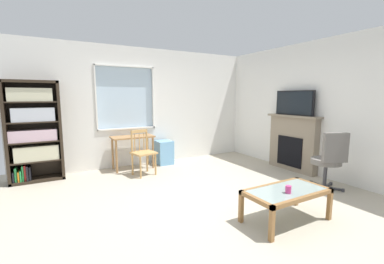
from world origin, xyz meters
name	(u,v)px	position (x,y,z in m)	size (l,w,h in m)	color
ground	(200,202)	(0.00, 0.00, -0.01)	(6.35, 6.16, 0.02)	#B2A893
wall_back_with_window	(144,108)	(0.04, 2.58, 1.30)	(5.35, 0.15, 2.65)	white
wall_right	(320,109)	(2.74, 0.00, 1.33)	(0.12, 5.36, 2.65)	white
bookshelf	(34,130)	(-2.17, 2.34, 0.96)	(0.90, 0.38, 1.86)	#2D2319
desk_under_window	(133,142)	(-0.36, 2.23, 0.59)	(0.89, 0.45, 0.72)	#A37547
wooden_chair	(143,152)	(-0.31, 1.72, 0.46)	(0.49, 0.48, 0.90)	tan
plastic_drawer_unit	(164,152)	(0.39, 2.28, 0.27)	(0.35, 0.40, 0.55)	#72ADDB
fireplace	(293,143)	(2.58, 0.46, 0.59)	(0.26, 1.21, 1.18)	gray
tv	(294,103)	(2.56, 0.46, 1.43)	(0.06, 0.91, 0.51)	black
office_chair	(329,158)	(2.09, -0.67, 0.55)	(0.59, 0.62, 1.00)	slate
coffee_table	(286,194)	(0.62, -1.06, 0.35)	(1.08, 0.56, 0.41)	#8C9E99
sippy_cup	(288,189)	(0.55, -1.14, 0.46)	(0.07, 0.07, 0.09)	#DB3D84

